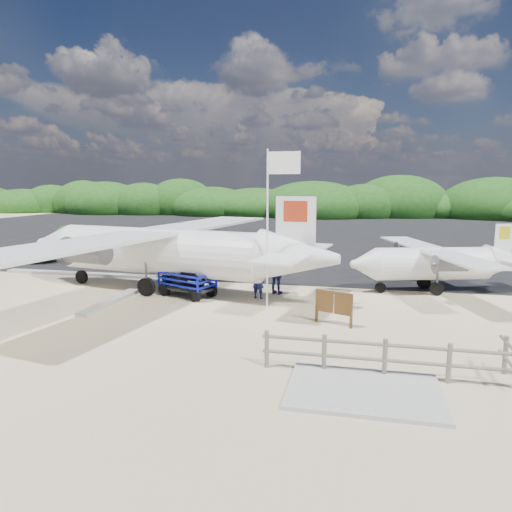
{
  "coord_description": "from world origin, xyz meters",
  "views": [
    {
      "loc": [
        5.22,
        -16.25,
        4.77
      ],
      "look_at": [
        0.86,
        3.27,
        1.64
      ],
      "focal_mm": 32.0,
      "sensor_mm": 36.0,
      "label": 1
    }
  ],
  "objects_px": {
    "flagpole": "(267,310)",
    "crew_b": "(207,268)",
    "aircraft_large": "(450,247)",
    "crew_a": "(258,281)",
    "crew_c": "(277,273)",
    "aircraft_small": "(188,227)",
    "baggage_cart": "(188,296)",
    "signboard": "(333,325)"
  },
  "relations": [
    {
      "from": "crew_a",
      "to": "aircraft_small",
      "type": "relative_size",
      "value": 0.18
    },
    {
      "from": "aircraft_large",
      "to": "signboard",
      "type": "bearing_deg",
      "value": 80.47
    },
    {
      "from": "baggage_cart",
      "to": "aircraft_small",
      "type": "distance_m",
      "value": 33.45
    },
    {
      "from": "crew_a",
      "to": "crew_b",
      "type": "relative_size",
      "value": 0.79
    },
    {
      "from": "crew_b",
      "to": "aircraft_small",
      "type": "relative_size",
      "value": 0.23
    },
    {
      "from": "flagpole",
      "to": "crew_a",
      "type": "relative_size",
      "value": 4.09
    },
    {
      "from": "flagpole",
      "to": "crew_c",
      "type": "bearing_deg",
      "value": 91.81
    },
    {
      "from": "flagpole",
      "to": "signboard",
      "type": "bearing_deg",
      "value": -27.42
    },
    {
      "from": "baggage_cart",
      "to": "crew_c",
      "type": "bearing_deg",
      "value": 41.25
    },
    {
      "from": "signboard",
      "to": "aircraft_large",
      "type": "xyz_separation_m",
      "value": [
        7.75,
        21.83,
        0.0
      ]
    },
    {
      "from": "flagpole",
      "to": "aircraft_large",
      "type": "bearing_deg",
      "value": 63.22
    },
    {
      "from": "crew_b",
      "to": "crew_c",
      "type": "relative_size",
      "value": 0.99
    },
    {
      "from": "signboard",
      "to": "crew_c",
      "type": "bearing_deg",
      "value": 146.67
    },
    {
      "from": "crew_c",
      "to": "aircraft_small",
      "type": "height_order",
      "value": "crew_c"
    },
    {
      "from": "crew_c",
      "to": "aircraft_large",
      "type": "xyz_separation_m",
      "value": [
        10.42,
        17.83,
        -0.95
      ]
    },
    {
      "from": "signboard",
      "to": "aircraft_small",
      "type": "xyz_separation_m",
      "value": [
        -18.31,
        34.01,
        0.0
      ]
    },
    {
      "from": "crew_b",
      "to": "crew_c",
      "type": "distance_m",
      "value": 3.46
    },
    {
      "from": "flagpole",
      "to": "crew_b",
      "type": "bearing_deg",
      "value": 137.89
    },
    {
      "from": "baggage_cart",
      "to": "aircraft_small",
      "type": "relative_size",
      "value": 0.31
    },
    {
      "from": "crew_a",
      "to": "crew_c",
      "type": "xyz_separation_m",
      "value": [
        0.65,
        0.93,
        0.21
      ]
    },
    {
      "from": "signboard",
      "to": "baggage_cart",
      "type": "bearing_deg",
      "value": 179.45
    },
    {
      "from": "aircraft_large",
      "to": "crew_a",
      "type": "bearing_deg",
      "value": 69.47
    },
    {
      "from": "baggage_cart",
      "to": "crew_c",
      "type": "relative_size",
      "value": 1.33
    },
    {
      "from": "aircraft_large",
      "to": "crew_c",
      "type": "bearing_deg",
      "value": 69.71
    },
    {
      "from": "crew_c",
      "to": "crew_b",
      "type": "bearing_deg",
      "value": 10.31
    },
    {
      "from": "aircraft_large",
      "to": "aircraft_small",
      "type": "distance_m",
      "value": 28.76
    },
    {
      "from": "flagpole",
      "to": "signboard",
      "type": "height_order",
      "value": "flagpole"
    },
    {
      "from": "baggage_cart",
      "to": "crew_b",
      "type": "bearing_deg",
      "value": 103.85
    },
    {
      "from": "flagpole",
      "to": "crew_b",
      "type": "distance_m",
      "value": 4.82
    },
    {
      "from": "signboard",
      "to": "aircraft_large",
      "type": "bearing_deg",
      "value": 93.33
    },
    {
      "from": "flagpole",
      "to": "aircraft_small",
      "type": "xyz_separation_m",
      "value": [
        -15.72,
        32.66,
        0.0
      ]
    },
    {
      "from": "crew_b",
      "to": "aircraft_large",
      "type": "height_order",
      "value": "aircraft_large"
    },
    {
      "from": "crew_a",
      "to": "aircraft_large",
      "type": "bearing_deg",
      "value": -106.87
    },
    {
      "from": "crew_a",
      "to": "aircraft_small",
      "type": "bearing_deg",
      "value": -50.49
    },
    {
      "from": "aircraft_small",
      "to": "flagpole",
      "type": "bearing_deg",
      "value": 99.88
    },
    {
      "from": "crew_b",
      "to": "aircraft_small",
      "type": "distance_m",
      "value": 31.93
    },
    {
      "from": "crew_b",
      "to": "crew_c",
      "type": "bearing_deg",
      "value": -174.34
    },
    {
      "from": "crew_a",
      "to": "aircraft_large",
      "type": "height_order",
      "value": "aircraft_large"
    },
    {
      "from": "crew_a",
      "to": "crew_c",
      "type": "bearing_deg",
      "value": -111.17
    },
    {
      "from": "baggage_cart",
      "to": "crew_a",
      "type": "relative_size",
      "value": 1.71
    },
    {
      "from": "crew_b",
      "to": "crew_c",
      "type": "xyz_separation_m",
      "value": [
        3.42,
        -0.52,
        0.01
      ]
    },
    {
      "from": "crew_c",
      "to": "aircraft_large",
      "type": "bearing_deg",
      "value": -101.36
    }
  ]
}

